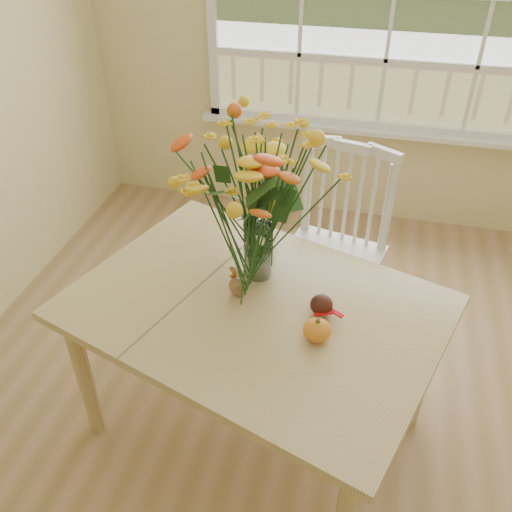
# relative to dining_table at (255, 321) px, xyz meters

# --- Properties ---
(floor) EXTENTS (4.00, 4.50, 0.01)m
(floor) POSITION_rel_dining_table_xyz_m (0.36, -0.22, -0.67)
(floor) COLOR #A07F4D
(floor) RESTS_ON ground
(wall_back) EXTENTS (4.00, 0.02, 2.70)m
(wall_back) POSITION_rel_dining_table_xyz_m (0.36, 2.03, 0.68)
(wall_back) COLOR beige
(wall_back) RESTS_ON floor
(dining_table) EXTENTS (1.66, 1.41, 0.76)m
(dining_table) POSITION_rel_dining_table_xyz_m (0.00, 0.00, 0.00)
(dining_table) COLOR tan
(dining_table) RESTS_ON floor
(windsor_chair) EXTENTS (0.58, 0.56, 1.06)m
(windsor_chair) POSITION_rel_dining_table_xyz_m (0.25, 0.77, -0.08)
(windsor_chair) COLOR white
(windsor_chair) RESTS_ON floor
(flower_vase) EXTENTS (0.55, 0.55, 0.66)m
(flower_vase) POSITION_rel_dining_table_xyz_m (-0.03, 0.19, 0.49)
(flower_vase) COLOR white
(flower_vase) RESTS_ON dining_table
(pumpkin) EXTENTS (0.10, 0.10, 0.08)m
(pumpkin) POSITION_rel_dining_table_xyz_m (0.26, -0.14, 0.13)
(pumpkin) COLOR orange
(pumpkin) RESTS_ON dining_table
(turkey_figurine) EXTENTS (0.11, 0.11, 0.11)m
(turkey_figurine) POSITION_rel_dining_table_xyz_m (-0.08, 0.03, 0.14)
(turkey_figurine) COLOR #CCB78C
(turkey_figurine) RESTS_ON dining_table
(dark_gourd) EXTENTS (0.13, 0.09, 0.08)m
(dark_gourd) POSITION_rel_dining_table_xyz_m (0.26, 0.01, 0.13)
(dark_gourd) COLOR #38160F
(dark_gourd) RESTS_ON dining_table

